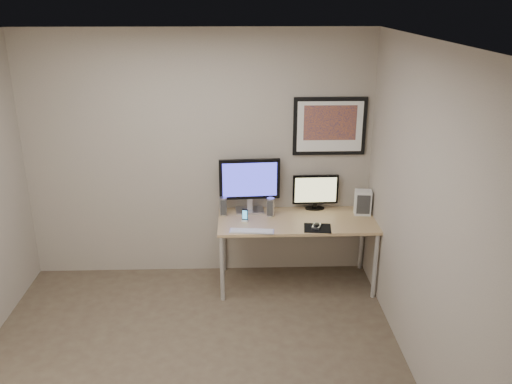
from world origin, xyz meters
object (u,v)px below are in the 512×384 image
at_px(desk, 297,226).
at_px(monitor_large, 250,183).
at_px(speaker_right, 271,207).
at_px(speaker_left, 223,206).
at_px(fan_unit, 363,202).
at_px(phone_dock, 245,215).
at_px(framed_art, 330,126).
at_px(keyboard, 252,231).
at_px(monitor_tv, 315,191).

xyz_separation_m(desk, monitor_large, (-0.47, 0.24, 0.38)).
bearing_deg(speaker_right, speaker_left, -172.93).
distance_m(desk, fan_unit, 0.74).
relative_size(speaker_right, phone_dock, 1.47).
relative_size(framed_art, keyboard, 1.75).
relative_size(monitor_large, phone_dock, 4.76).
bearing_deg(framed_art, fan_unit, -30.33).
xyz_separation_m(framed_art, speaker_right, (-0.61, -0.22, -0.79)).
distance_m(framed_art, keyboard, 1.35).
height_order(speaker_left, keyboard, speaker_left).
xyz_separation_m(monitor_large, speaker_left, (-0.28, -0.09, -0.22)).
bearing_deg(desk, phone_dock, -177.38).
bearing_deg(monitor_large, phone_dock, -105.06).
bearing_deg(phone_dock, fan_unit, 24.49).
xyz_separation_m(desk, phone_dock, (-0.53, -0.02, 0.13)).
height_order(desk, monitor_tv, monitor_tv).
relative_size(monitor_tv, keyboard, 1.13).
distance_m(framed_art, speaker_left, 1.37).
relative_size(monitor_large, speaker_left, 3.26).
bearing_deg(speaker_right, framed_art, 31.28).
bearing_deg(speaker_left, monitor_tv, 2.50).
distance_m(speaker_right, phone_dock, 0.30).
distance_m(monitor_tv, phone_dock, 0.82).
distance_m(desk, keyboard, 0.55).
height_order(monitor_tv, phone_dock, monitor_tv).
relative_size(desk, phone_dock, 12.05).
distance_m(monitor_large, phone_dock, 0.37).
relative_size(speaker_right, fan_unit, 0.75).
height_order(desk, phone_dock, phone_dock).
height_order(desk, keyboard, keyboard).
relative_size(speaker_right, keyboard, 0.45).
xyz_separation_m(framed_art, monitor_large, (-0.82, -0.09, -0.57)).
bearing_deg(keyboard, monitor_tv, 45.25).
xyz_separation_m(speaker_left, speaker_right, (0.49, -0.04, 0.00)).
bearing_deg(speaker_right, phone_dock, -141.64).
distance_m(desk, framed_art, 1.07).
bearing_deg(keyboard, speaker_left, 129.40).
bearing_deg(monitor_large, speaker_left, -165.60).
distance_m(monitor_tv, keyboard, 0.91).
bearing_deg(desk, speaker_right, 157.10).
xyz_separation_m(monitor_tv, keyboard, (-0.69, -0.57, -0.20)).
bearing_deg(framed_art, monitor_tv, -158.93).
bearing_deg(phone_dock, speaker_right, 44.32).
xyz_separation_m(desk, framed_art, (0.35, 0.33, 0.96)).
bearing_deg(monitor_large, keyboard, -92.45).
relative_size(speaker_left, speaker_right, 0.99).
bearing_deg(keyboard, monitor_large, 96.85).
bearing_deg(fan_unit, monitor_large, -178.88).
height_order(speaker_right, keyboard, speaker_right).
relative_size(desk, monitor_large, 2.53).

